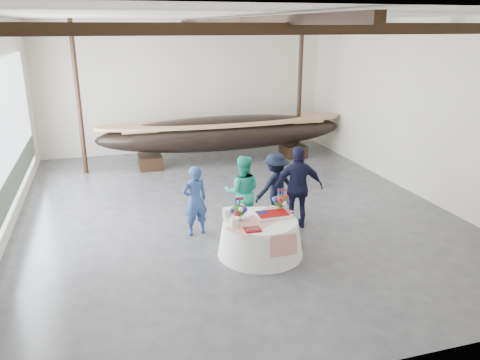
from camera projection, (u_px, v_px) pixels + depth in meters
name	position (u px, v px, depth m)	size (l,w,h in m)	color
floor	(231.00, 208.00, 11.59)	(10.00, 12.00, 0.01)	#3D3D42
wall_back	(185.00, 87.00, 16.35)	(10.00, 0.02, 4.50)	silver
wall_front	(369.00, 211.00, 5.43)	(10.00, 0.02, 4.50)	silver
wall_right	(415.00, 108.00, 12.24)	(0.02, 12.00, 4.50)	silver
ceiling	(230.00, 16.00, 10.18)	(10.00, 12.00, 0.01)	white
pavilion_structure	(222.00, 39.00, 11.00)	(9.80, 11.76, 4.50)	black
open_bay	(9.00, 140.00, 10.59)	(0.03, 7.00, 3.20)	silver
longboat_display	(225.00, 133.00, 15.23)	(8.16, 1.63, 1.53)	black
banquet_table	(260.00, 237.00, 9.16)	(1.68, 1.68, 0.72)	white
tabletop_items	(259.00, 210.00, 9.15)	(1.59, 1.33, 0.40)	red
guest_woman_blue	(195.00, 201.00, 9.91)	(0.56, 0.37, 1.54)	navy
guest_woman_teal	(242.00, 192.00, 10.25)	(0.80, 0.62, 1.65)	#21AC8A
guest_man_left	(275.00, 187.00, 10.64)	(1.03, 0.59, 1.60)	black
guest_man_right	(298.00, 187.00, 10.23)	(1.09, 0.45, 1.86)	black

